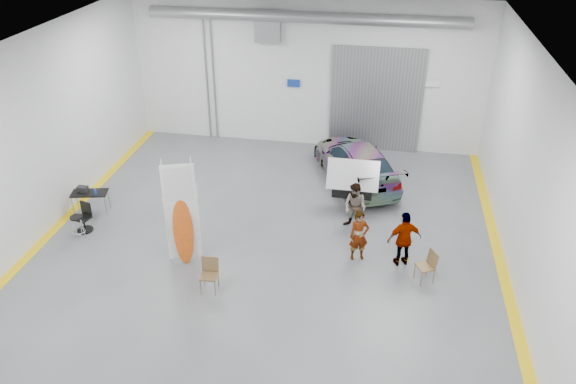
% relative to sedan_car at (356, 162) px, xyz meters
% --- Properties ---
extents(ground, '(16.00, 16.00, 0.00)m').
position_rel_sedan_car_xyz_m(ground, '(-2.30, -5.12, -0.72)').
color(ground, '#5A5C61').
rests_on(ground, ground).
extents(room_shell, '(14.02, 16.18, 6.01)m').
position_rel_sedan_car_xyz_m(room_shell, '(-2.06, -2.90, 3.36)').
color(room_shell, silver).
rests_on(room_shell, ground).
extents(sedan_car, '(3.92, 5.36, 1.44)m').
position_rel_sedan_car_xyz_m(sedan_car, '(0.00, 0.00, 0.00)').
color(sedan_car, white).
rests_on(sedan_car, ground).
extents(person_a, '(0.66, 0.54, 1.57)m').
position_rel_sedan_car_xyz_m(person_a, '(0.44, -4.92, 0.06)').
color(person_a, '#92744F').
rests_on(person_a, ground).
extents(person_b, '(0.97, 0.91, 1.59)m').
position_rel_sedan_car_xyz_m(person_b, '(0.21, -3.35, 0.08)').
color(person_b, teal).
rests_on(person_b, ground).
extents(person_c, '(1.08, 0.74, 1.72)m').
position_rel_sedan_car_xyz_m(person_c, '(1.71, -4.97, 0.14)').
color(person_c, '#9A5433').
rests_on(person_c, ground).
extents(surfboard_display, '(0.91, 0.46, 3.33)m').
position_rel_sedan_car_xyz_m(surfboard_display, '(-4.54, -5.97, 0.63)').
color(surfboard_display, white).
rests_on(surfboard_display, ground).
extents(folding_chair_near, '(0.48, 0.50, 0.95)m').
position_rel_sedan_car_xyz_m(folding_chair_near, '(-3.39, -7.09, -0.42)').
color(folding_chair_near, brown).
rests_on(folding_chair_near, ground).
extents(folding_chair_far, '(0.58, 0.71, 0.93)m').
position_rel_sedan_car_xyz_m(folding_chair_far, '(2.31, -5.65, -0.43)').
color(folding_chair_far, brown).
rests_on(folding_chair_far, ground).
extents(shop_stool, '(0.39, 0.39, 0.77)m').
position_rel_sedan_car_xyz_m(shop_stool, '(-8.11, -5.38, -0.34)').
color(shop_stool, black).
rests_on(shop_stool, ground).
extents(work_table, '(1.26, 0.82, 0.95)m').
position_rel_sedan_car_xyz_m(work_table, '(-8.53, -3.84, 0.01)').
color(work_table, gray).
rests_on(work_table, ground).
extents(office_chair, '(0.51, 0.53, 0.94)m').
position_rel_sedan_car_xyz_m(office_chair, '(-8.15, -4.92, -0.31)').
color(office_chair, black).
rests_on(office_chair, ground).
extents(trunk_lid, '(1.68, 1.02, 0.04)m').
position_rel_sedan_car_xyz_m(trunk_lid, '(0.00, -2.24, 0.74)').
color(trunk_lid, silver).
rests_on(trunk_lid, sedan_car).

